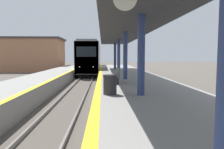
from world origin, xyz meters
TOP-DOWN VIEW (x-y plane):
  - train at (0.00, 32.78)m, footprint 2.84×17.28m
  - station_canopy at (3.46, 14.04)m, footprint 3.52×31.31m
  - trash_bin at (2.19, 8.00)m, footprint 0.59×0.59m
  - bench at (2.70, 11.95)m, footprint 0.44×1.74m
  - station_building at (-11.34, 38.27)m, footprint 12.44×7.38m

SIDE VIEW (x-z plane):
  - trash_bin at x=2.19m, z-range 1.05..1.88m
  - bench at x=2.70m, z-range 1.08..2.00m
  - train at x=0.00m, z-range 0.04..4.73m
  - station_building at x=-11.34m, z-range 0.01..5.85m
  - station_canopy at x=3.46m, z-range 2.57..6.05m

